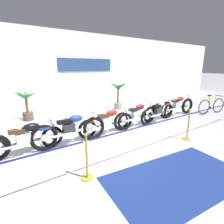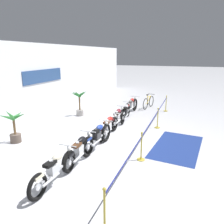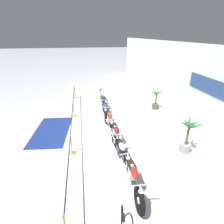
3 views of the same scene
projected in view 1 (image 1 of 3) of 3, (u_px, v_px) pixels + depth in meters
name	position (u px, v px, depth m)	size (l,w,h in m)	color
ground_plane	(117.00, 138.00, 5.91)	(120.00, 120.00, 0.00)	silver
back_wall	(62.00, 71.00, 9.45)	(28.00, 0.29, 4.20)	white
motorcycle_black_1	(26.00, 138.00, 4.77)	(2.12, 0.62, 0.91)	black
motorcycle_blue_2	(71.00, 130.00, 5.36)	(2.36, 0.62, 0.97)	black
motorcycle_red_3	(108.00, 122.00, 6.20)	(2.23, 0.62, 0.91)	black
motorcycle_maroon_4	(137.00, 115.00, 7.03)	(2.27, 0.62, 0.93)	black
motorcycle_silver_5	(158.00, 111.00, 7.67)	(2.27, 0.62, 0.92)	black
motorcycle_red_6	(177.00, 106.00, 8.51)	(2.41, 0.62, 0.98)	black
bicycle	(211.00, 106.00, 8.93)	(1.75, 0.54, 0.99)	black
potted_palm_left_of_row	(27.00, 106.00, 7.75)	(0.99, 1.05, 1.46)	brown
potted_palm_right_of_row	(118.00, 95.00, 9.81)	(1.05, 0.98, 1.60)	gray
stanchion_far_left	(105.00, 142.00, 3.88)	(10.72, 0.28, 1.05)	gold
stanchion_mid_left	(87.00, 164.00, 3.72)	(0.28, 0.28, 1.05)	gold
stanchion_mid_right	(188.00, 129.00, 5.75)	(0.28, 0.28, 1.05)	gold
floor_banner	(178.00, 178.00, 3.81)	(3.15, 1.72, 0.01)	navy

